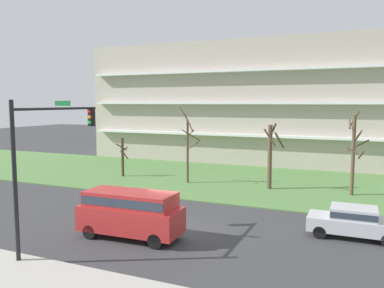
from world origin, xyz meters
name	(u,v)px	position (x,y,z in m)	size (l,w,h in m)	color
ground	(180,231)	(0.00, 0.00, 0.00)	(160.00, 160.00, 0.00)	#38383A
grass_lawn_strip	(249,182)	(0.00, 14.00, 0.04)	(80.00, 16.00, 0.08)	#547F42
apartment_building	(282,103)	(0.00, 27.92, 6.74)	(44.03, 12.80, 13.48)	#B2A899
tree_far_left	(123,156)	(-11.28, 11.70, 1.90)	(1.10, 1.13, 3.61)	#4C3828
tree_left	(188,147)	(-4.57, 11.33, 3.10)	(1.71, 2.13, 6.47)	brown
tree_center	(271,154)	(2.24, 11.75, 2.79)	(1.45, 1.62, 5.23)	brown
tree_right	(354,152)	(8.18, 12.13, 3.21)	(1.53, 1.56, 6.23)	brown
sedan_silver_near_left	(353,221)	(8.48, 2.50, 0.87)	(4.42, 1.86, 1.57)	#B7BABF
van_red_center_left	(130,211)	(-1.77, -2.00, 1.40)	(5.26, 2.17, 2.36)	#B22828
traffic_signal_mast	(45,149)	(-4.40, -4.83, 4.70)	(0.90, 5.51, 6.89)	black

